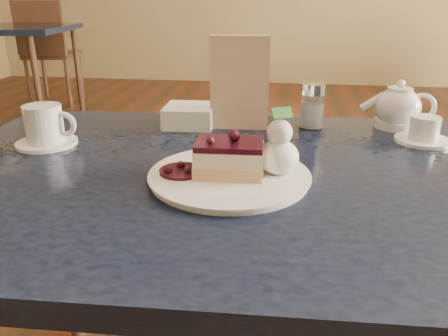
# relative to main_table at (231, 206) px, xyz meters

# --- Properties ---
(main_table) EXTENTS (1.25, 0.86, 0.76)m
(main_table) POSITION_rel_main_table_xyz_m (0.00, 0.00, 0.00)
(main_table) COLOR black
(main_table) RESTS_ON ground
(dessert_plate) EXTENTS (0.28, 0.28, 0.01)m
(dessert_plate) POSITION_rel_main_table_xyz_m (0.00, -0.05, 0.09)
(dessert_plate) COLOR white
(dessert_plate) RESTS_ON main_table
(cheesecake_slice) EXTENTS (0.13, 0.09, 0.06)m
(cheesecake_slice) POSITION_rel_main_table_xyz_m (0.00, -0.05, 0.12)
(cheesecake_slice) COLOR #DCB280
(cheesecake_slice) RESTS_ON dessert_plate
(whipped_cream) EXTENTS (0.07, 0.07, 0.06)m
(whipped_cream) POSITION_rel_main_table_xyz_m (0.09, -0.04, 0.12)
(whipped_cream) COLOR white
(whipped_cream) RESTS_ON dessert_plate
(berry_sauce) EXTENTS (0.08, 0.08, 0.01)m
(berry_sauce) POSITION_rel_main_table_xyz_m (-0.08, -0.06, 0.09)
(berry_sauce) COLOR black
(berry_sauce) RESTS_ON dessert_plate
(coffee_set) EXTENTS (0.14, 0.13, 0.09)m
(coffee_set) POSITION_rel_main_table_xyz_m (-0.42, 0.09, 0.12)
(coffee_set) COLOR white
(coffee_set) RESTS_ON main_table
(tea_set) EXTENTS (0.20, 0.23, 0.11)m
(tea_set) POSITION_rel_main_table_xyz_m (0.38, 0.32, 0.12)
(tea_set) COLOR white
(tea_set) RESTS_ON main_table
(menu_card) EXTENTS (0.14, 0.04, 0.22)m
(menu_card) POSITION_rel_main_table_xyz_m (-0.02, 0.28, 0.19)
(menu_card) COLOR beige
(menu_card) RESTS_ON main_table
(sugar_shaker) EXTENTS (0.06, 0.06, 0.11)m
(sugar_shaker) POSITION_rel_main_table_xyz_m (0.16, 0.30, 0.14)
(sugar_shaker) COLOR white
(sugar_shaker) RESTS_ON main_table
(napkin_stack) EXTENTS (0.13, 0.13, 0.05)m
(napkin_stack) POSITION_rel_main_table_xyz_m (-0.14, 0.29, 0.11)
(napkin_stack) COLOR white
(napkin_stack) RESTS_ON main_table
(bg_table_far_left) EXTENTS (1.21, 2.02, 1.34)m
(bg_table_far_left) POSITION_rel_main_table_xyz_m (-2.30, 2.76, -0.60)
(bg_table_far_left) COLOR black
(bg_table_far_left) RESTS_ON ground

